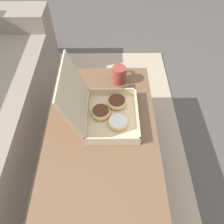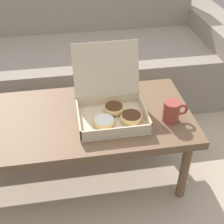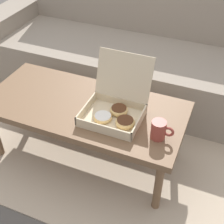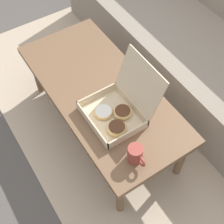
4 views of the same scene
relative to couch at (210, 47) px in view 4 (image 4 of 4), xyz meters
name	(u,v)px [view 4 (image 4 of 4)]	position (x,y,z in m)	size (l,w,h in m)	color
ground_plane	(113,122)	(0.00, -0.82, -0.29)	(12.00, 12.00, 0.00)	#514C47
area_rug	(147,103)	(0.00, -0.52, -0.28)	(2.59, 1.84, 0.01)	tan
couch	(210,47)	(0.00, 0.00, 0.00)	(2.47, 0.84, 0.86)	gray
coffee_table	(101,94)	(0.00, -0.90, 0.09)	(1.18, 0.55, 0.42)	brown
pastry_box	(119,110)	(0.21, -0.92, 0.19)	(0.32, 0.35, 0.30)	beige
coffee_mug	(135,154)	(0.47, -1.00, 0.18)	(0.12, 0.08, 0.10)	#993D33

